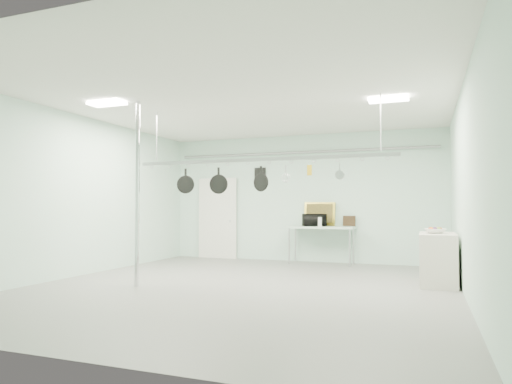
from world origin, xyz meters
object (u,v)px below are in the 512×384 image
at_px(skillet_right, 261,178).
at_px(chrome_pole, 137,193).
at_px(skillet_mid, 219,181).
at_px(microwave, 314,220).
at_px(coffee_canister, 319,222).
at_px(pot_rack, 259,158).
at_px(skillet_left, 186,181).
at_px(fruit_bowl, 435,231).
at_px(side_cabinet, 438,259).
at_px(prep_table, 321,229).

bearing_deg(skillet_right, chrome_pole, -136.98).
bearing_deg(chrome_pole, skillet_mid, 38.77).
distance_m(microwave, skillet_mid, 3.50).
bearing_deg(coffee_canister, pot_rack, -96.75).
height_order(skillet_left, skillet_right, same).
relative_size(chrome_pole, skillet_mid, 6.51).
relative_size(pot_rack, microwave, 8.94).
height_order(coffee_canister, skillet_left, skillet_left).
height_order(fruit_bowl, skillet_right, skillet_right).
distance_m(chrome_pole, skillet_left, 1.03).
distance_m(side_cabinet, skillet_left, 4.76).
bearing_deg(skillet_mid, skillet_left, 177.16).
bearing_deg(prep_table, side_cabinet, -40.79).
bearing_deg(side_cabinet, pot_rack, -159.55).
xyz_separation_m(prep_table, fruit_bowl, (2.51, -2.31, 0.11)).
bearing_deg(chrome_pole, microwave, 62.71).
height_order(pot_rack, microwave, pot_rack).
bearing_deg(skillet_right, prep_table, 102.01).
bearing_deg(chrome_pole, prep_table, 61.29).
xyz_separation_m(coffee_canister, skillet_mid, (-1.16, -3.19, 0.82)).
bearing_deg(coffee_canister, chrome_pole, -119.12).
xyz_separation_m(pot_rack, microwave, (0.24, 3.25, -1.18)).
bearing_deg(microwave, skillet_left, 37.95).
xyz_separation_m(chrome_pole, skillet_mid, (1.12, 0.90, 0.24)).
distance_m(pot_rack, fruit_bowl, 3.33).
bearing_deg(fruit_bowl, microwave, 139.73).
distance_m(prep_table, skillet_right, 3.48).
height_order(chrome_pole, coffee_canister, chrome_pole).
relative_size(side_cabinet, microwave, 2.24).
bearing_deg(pot_rack, chrome_pole, -154.65).
bearing_deg(skillet_left, prep_table, 51.00).
bearing_deg(fruit_bowl, skillet_mid, -164.97).
distance_m(prep_table, coffee_canister, 0.22).
distance_m(chrome_pole, prep_table, 4.85).
height_order(chrome_pole, skillet_right, chrome_pole).
distance_m(pot_rack, coffee_canister, 3.43).
bearing_deg(side_cabinet, fruit_bowl, -110.23).
bearing_deg(chrome_pole, skillet_right, 24.85).
xyz_separation_m(side_cabinet, microwave, (-2.71, 2.15, 0.60)).
relative_size(chrome_pole, pot_rack, 0.67).
height_order(side_cabinet, coffee_canister, coffee_canister).
height_order(microwave, coffee_canister, microwave).
height_order(prep_table, fruit_bowl, fruit_bowl).
bearing_deg(coffee_canister, skillet_mid, -109.95).
bearing_deg(prep_table, fruit_bowl, -42.62).
distance_m(microwave, skillet_right, 3.36).
xyz_separation_m(microwave, skillet_right, (-0.20, -3.25, 0.81)).
distance_m(chrome_pole, pot_rack, 2.19).
bearing_deg(microwave, pot_rack, 61.36).
xyz_separation_m(fruit_bowl, skillet_left, (-4.37, -0.99, 0.92)).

